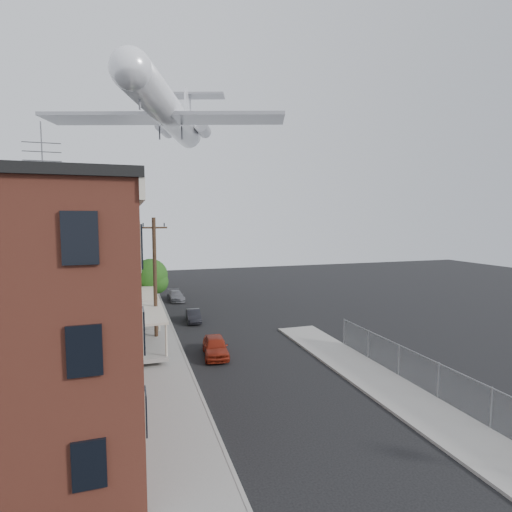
{
  "coord_description": "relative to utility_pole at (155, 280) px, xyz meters",
  "views": [
    {
      "loc": [
        -7.32,
        -10.26,
        8.89
      ],
      "look_at": [
        -0.82,
        9.93,
        6.92
      ],
      "focal_mm": 28.0,
      "sensor_mm": 36.0,
      "label": 1
    }
  ],
  "objects": [
    {
      "name": "row_house_e",
      "position": [
        -6.36,
        26.5,
        0.45
      ],
      "size": [
        11.98,
        7.0,
        10.3
      ],
      "color": "slate",
      "rests_on": "ground"
    },
    {
      "name": "sidewalk_right",
      "position": [
        11.1,
        -12.0,
        -4.61
      ],
      "size": [
        3.0,
        26.0,
        0.12
      ],
      "primitive_type": "cube",
      "color": "gray",
      "rests_on": "ground"
    },
    {
      "name": "curb_right",
      "position": [
        9.65,
        -12.0,
        -4.6
      ],
      "size": [
        0.15,
        26.0,
        0.14
      ],
      "primitive_type": "cube",
      "color": "gray",
      "rests_on": "ground"
    },
    {
      "name": "airplane",
      "position": [
        2.38,
        11.19,
        14.19
      ],
      "size": [
        21.52,
        24.63,
        7.15
      ],
      "color": "white",
      "rests_on": "ground"
    },
    {
      "name": "car_near",
      "position": [
        3.5,
        -3.42,
        -4.02
      ],
      "size": [
        1.96,
        3.96,
        1.3
      ],
      "primitive_type": "imported",
      "rotation": [
        0.0,
        0.0,
        -0.12
      ],
      "color": "maroon",
      "rests_on": "ground"
    },
    {
      "name": "curb_left",
      "position": [
        1.55,
        6.0,
        -4.6
      ],
      "size": [
        0.15,
        62.0,
        0.14
      ],
      "primitive_type": "cube",
      "color": "gray",
      "rests_on": "ground"
    },
    {
      "name": "street_tree",
      "position": [
        0.33,
        9.92,
        -1.22
      ],
      "size": [
        3.22,
        3.2,
        5.2
      ],
      "color": "black",
      "rests_on": "ground"
    },
    {
      "name": "chainlink_fence",
      "position": [
        12.6,
        -13.0,
        -3.68
      ],
      "size": [
        0.06,
        18.06,
        1.9
      ],
      "color": "gray",
      "rests_on": "ground"
    },
    {
      "name": "sidewalk_left",
      "position": [
        0.1,
        6.0,
        -4.61
      ],
      "size": [
        3.0,
        62.0,
        0.12
      ],
      "primitive_type": "cube",
      "color": "gray",
      "rests_on": "ground"
    },
    {
      "name": "row_house_c",
      "position": [
        -6.36,
        12.5,
        0.45
      ],
      "size": [
        11.98,
        7.0,
        10.3
      ],
      "color": "slate",
      "rests_on": "ground"
    },
    {
      "name": "row_house_d",
      "position": [
        -6.36,
        19.5,
        0.45
      ],
      "size": [
        11.98,
        7.0,
        10.3
      ],
      "color": "gray",
      "rests_on": "ground"
    },
    {
      "name": "row_house_b",
      "position": [
        -6.36,
        5.5,
        0.45
      ],
      "size": [
        11.98,
        7.0,
        10.3
      ],
      "color": "gray",
      "rests_on": "ground"
    },
    {
      "name": "car_mid",
      "position": [
        3.51,
        5.71,
        -4.14
      ],
      "size": [
        1.3,
        3.28,
        1.06
      ],
      "primitive_type": "imported",
      "rotation": [
        0.0,
        0.0,
        -0.06
      ],
      "color": "black",
      "rests_on": "ground"
    },
    {
      "name": "ground",
      "position": [
        5.6,
        -18.0,
        -4.67
      ],
      "size": [
        120.0,
        120.0,
        0.0
      ],
      "primitive_type": "plane",
      "color": "black",
      "rests_on": "ground"
    },
    {
      "name": "corner_building",
      "position": [
        -6.4,
        -11.0,
        0.49
      ],
      "size": [
        10.31,
        12.3,
        12.15
      ],
      "color": "#3D1913",
      "rests_on": "ground"
    },
    {
      "name": "utility_pole",
      "position": [
        0.0,
        0.0,
        0.0
      ],
      "size": [
        1.8,
        0.26,
        9.0
      ],
      "color": "black",
      "rests_on": "ground"
    },
    {
      "name": "car_far",
      "position": [
        3.11,
        15.28,
        -4.12
      ],
      "size": [
        1.69,
        3.86,
        1.1
      ],
      "primitive_type": "imported",
      "rotation": [
        0.0,
        0.0,
        0.04
      ],
      "color": "slate",
      "rests_on": "ground"
    },
    {
      "name": "row_house_a",
      "position": [
        -6.36,
        -1.5,
        0.45
      ],
      "size": [
        11.98,
        7.0,
        10.3
      ],
      "color": "slate",
      "rests_on": "ground"
    }
  ]
}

